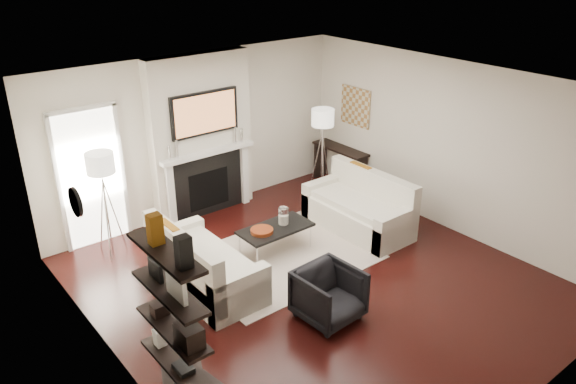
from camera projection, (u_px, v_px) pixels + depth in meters
room_envelope at (317, 193)px, 7.16m from camera, size 6.00×6.00×6.00m
chimney_breast at (201, 136)px, 9.20m from camera, size 1.80×0.25×2.70m
fireplace_surround at (209, 185)px, 9.45m from camera, size 1.30×0.02×1.04m
firebox at (209, 189)px, 9.48m from camera, size 0.75×0.02×0.65m
mantel_pilaster_l at (171, 195)px, 9.01m from camera, size 0.12×0.08×1.10m
mantel_pilaster_r at (245, 174)px, 9.83m from camera, size 0.12×0.08×1.10m
mantel_shelf at (208, 153)px, 9.17m from camera, size 1.70×0.18×0.07m
tv_body at (205, 113)px, 8.91m from camera, size 1.20×0.06×0.70m
tv_screen at (206, 114)px, 8.89m from camera, size 1.10×0.00×0.62m
candlestick_l_tall at (177, 149)px, 8.78m from camera, size 0.04×0.04×0.30m
candlestick_l_short at (169, 153)px, 8.72m from camera, size 0.04×0.04×0.24m
candlestick_r_tall at (235, 135)px, 9.41m from camera, size 0.04×0.04×0.30m
candlestick_r_short at (242, 135)px, 9.50m from camera, size 0.04×0.04×0.24m
hallway_panel at (91, 179)px, 8.35m from camera, size 0.90×0.02×2.10m
door_trim_l at (59, 187)px, 8.06m from camera, size 0.06×0.06×2.16m
door_trim_r at (122, 172)px, 8.61m from camera, size 0.06×0.06×2.16m
door_trim_top at (81, 109)px, 7.89m from camera, size 1.02×0.06×0.06m
rug at (279, 258)px, 8.29m from camera, size 2.60×2.00×0.01m
loveseat_left_base at (206, 273)px, 7.54m from camera, size 0.85×1.80×0.42m
loveseat_left_back at (182, 261)px, 7.22m from camera, size 0.18×1.80×0.80m
loveseat_left_arm_n at (240, 295)px, 6.93m from camera, size 0.85×0.18×0.60m
loveseat_left_arm_s at (177, 244)px, 8.08m from camera, size 0.85×0.18×0.60m
loveseat_left_cushion at (208, 255)px, 7.46m from camera, size 0.63×1.44×0.10m
pillow_left_orange at (170, 238)px, 7.35m from camera, size 0.10×0.42×0.42m
pillow_left_charcoal at (193, 258)px, 6.93m from camera, size 0.10×0.40×0.40m
loveseat_right_base at (357, 217)px, 9.07m from camera, size 0.85×1.80×0.42m
loveseat_right_back at (373, 194)px, 9.13m from camera, size 0.18×1.80×0.80m
loveseat_right_arm_n at (396, 230)px, 8.45m from camera, size 0.85×0.18×0.60m
loveseat_right_arm_s at (324, 195)px, 9.60m from camera, size 0.85×0.18×0.60m
loveseat_right_cushion at (356, 203)px, 8.93m from camera, size 0.63×1.44×0.10m
pillow_right_orange at (360, 176)px, 9.26m from camera, size 0.10×0.42×0.42m
pillow_right_charcoal at (387, 189)px, 8.83m from camera, size 0.10×0.40×0.40m
coffee_table at (276, 229)px, 8.30m from camera, size 1.10×0.55×0.04m
coffee_leg_nw at (257, 258)px, 7.94m from camera, size 0.02×0.02×0.38m
coffee_leg_ne at (311, 236)px, 8.51m from camera, size 0.02×0.02×0.38m
coffee_leg_sw at (240, 246)px, 8.25m from camera, size 0.02×0.02×0.38m
coffee_leg_se at (292, 226)px, 8.82m from camera, size 0.02×0.02×0.38m
hurricane_glass at (283, 216)px, 8.32m from camera, size 0.15×0.15×0.27m
hurricane_candle at (283, 220)px, 8.34m from camera, size 0.11×0.11×0.16m
copper_bowl at (262, 231)px, 8.13m from camera, size 0.33×0.33×0.06m
armchair at (329, 293)px, 6.85m from camera, size 0.74×0.70×0.73m
lamp_left_post at (108, 217)px, 8.19m from camera, size 0.02×0.02×1.20m
lamp_left_shade at (100, 163)px, 7.84m from camera, size 0.40×0.40×0.30m
lamp_left_leg_a at (115, 215)px, 8.26m from camera, size 0.25×0.02×1.23m
lamp_left_leg_b at (102, 216)px, 8.23m from camera, size 0.14×0.22×1.23m
lamp_left_leg_c at (107, 221)px, 8.09m from camera, size 0.14×0.22×1.23m
lamp_right_post at (322, 163)px, 10.19m from camera, size 0.02×0.02×1.20m
lamp_right_shade at (323, 117)px, 9.83m from camera, size 0.40×0.40×0.30m
lamp_right_leg_a at (326, 161)px, 10.25m from camera, size 0.25×0.02×1.23m
lamp_right_leg_b at (316, 162)px, 10.22m from camera, size 0.14×0.22×1.23m
lamp_right_leg_c at (323, 165)px, 10.09m from camera, size 0.14×0.22×1.23m
console_top at (340, 149)px, 10.47m from camera, size 0.35×1.20×0.04m
console_leg_n at (361, 176)px, 10.23m from camera, size 0.30×0.04×0.71m
console_leg_s at (320, 159)px, 11.01m from camera, size 0.30×0.04×0.71m
wall_art at (356, 107)px, 10.10m from camera, size 0.03×0.70×0.70m
shelf_bottom at (177, 364)px, 5.23m from camera, size 0.25×1.00×0.03m
shelf_lower at (173, 329)px, 5.06m from camera, size 0.25×1.00×0.04m
shelf_upper at (169, 292)px, 4.90m from camera, size 0.25×1.00×0.04m
shelf_top at (165, 252)px, 4.73m from camera, size 0.25×1.00×0.04m
decor_magfile_a at (184, 252)px, 4.42m from camera, size 0.12×0.10×0.28m
decor_magfile_b at (155, 229)px, 4.77m from camera, size 0.12×0.10×0.28m
decor_frame_a at (176, 287)px, 4.74m from camera, size 0.04×0.30×0.22m
decor_frame_b at (156, 270)px, 5.02m from camera, size 0.04×0.22×0.18m
decor_wine_rack at (189, 336)px, 4.80m from camera, size 0.18×0.25×0.20m
decor_box_small at (160, 309)px, 5.20m from camera, size 0.15×0.12×0.12m
decor_books at (183, 368)px, 5.11m from camera, size 0.14×0.20×0.05m
decor_box_tall at (160, 337)px, 5.41m from camera, size 0.10×0.10×0.18m
clock_rim at (75, 202)px, 6.10m from camera, size 0.04×0.34×0.34m
clock_face at (78, 201)px, 6.11m from camera, size 0.01×0.29×0.29m
ottoman_near at (183, 384)px, 5.68m from camera, size 0.52×0.52×0.40m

